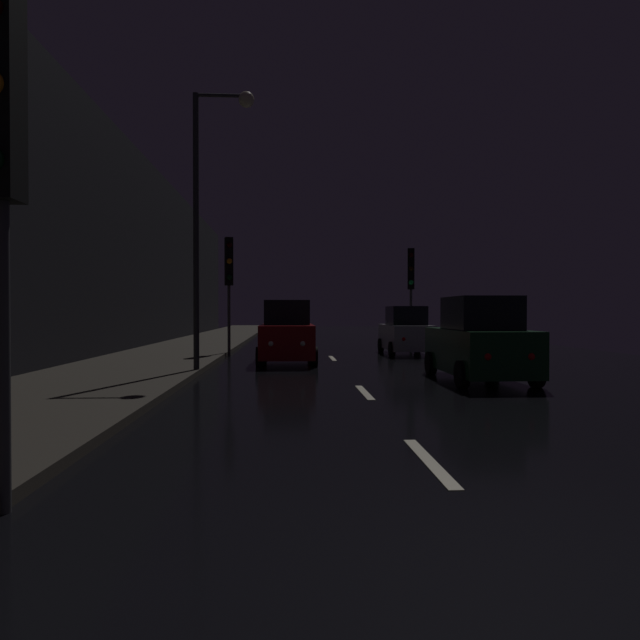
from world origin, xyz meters
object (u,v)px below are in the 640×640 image
Objects in this scene: car_approaching_headlights at (287,334)px; car_parked_right_far at (405,332)px; streetlamp_overhead at (212,190)px; traffic_light_far_left at (229,270)px; traffic_light_near_left at (0,129)px; car_parked_right_near at (479,342)px; traffic_light_far_right at (411,276)px.

car_approaching_headlights is 1.08× the size of car_parked_right_far.
car_parked_right_far is (7.01, 7.55, -4.25)m from streetlamp_overhead.
traffic_light_near_left is (-0.10, -17.73, -0.08)m from traffic_light_far_left.
traffic_light_near_left reaches higher than car_parked_right_near.
streetlamp_overhead is (0.33, 11.00, 1.84)m from traffic_light_near_left.
traffic_light_far_left is 0.60× the size of streetlamp_overhead.
traffic_light_near_left reaches higher than car_approaching_headlights.
car_parked_right_far is (4.93, 3.77, -0.07)m from car_approaching_headlights.
traffic_light_far_right is 12.95m from streetlamp_overhead.
traffic_light_far_right is 1.00× the size of traffic_light_far_left.
traffic_light_near_left is 1.16× the size of car_parked_right_far.
traffic_light_near_left is 15.15m from car_approaching_headlights.
traffic_light_far_left is at bearing 91.92° from streetlamp_overhead.
car_approaching_headlights is (2.31, -2.95, -2.42)m from traffic_light_far_left.
car_parked_right_far is at bearing 82.76° from traffic_light_far_left.
car_parked_right_near is at bearing 180.00° from car_parked_right_far.
car_parked_right_near is at bearing 26.88° from traffic_light_far_left.
car_parked_right_far is at bearing 47.10° from streetlamp_overhead.
traffic_light_far_left reaches higher than car_parked_right_near.
car_parked_right_far is (7.34, 18.55, -2.41)m from traffic_light_near_left.
streetlamp_overhead reaches higher than car_approaching_headlights.
streetlamp_overhead is at bearing -28.89° from car_approaching_headlights.
traffic_light_far_left reaches higher than car_approaching_headlights.
traffic_light_near_left is 20.10m from car_parked_right_far.
traffic_light_near_left is at bearing -9.27° from car_approaching_headlights.
traffic_light_far_right is at bearing 158.70° from traffic_light_near_left.
streetlamp_overhead reaches higher than car_parked_right_far.
traffic_light_far_left reaches higher than car_parked_right_far.
traffic_light_near_left is 0.58× the size of streetlamp_overhead.
streetlamp_overhead reaches higher than traffic_light_far_left.
traffic_light_near_left is 11.16m from streetlamp_overhead.
car_parked_right_near is at bearing -13.76° from streetlamp_overhead.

